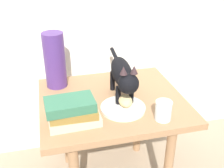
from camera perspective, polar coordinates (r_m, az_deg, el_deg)
side_table at (r=1.37m, az=0.00°, el=-6.04°), size 0.69×0.59×0.55m
plate at (r=1.24m, az=2.30°, el=-4.98°), size 0.20×0.20×0.01m
bread_roll at (r=1.23m, az=2.82°, el=-3.52°), size 0.06×0.08×0.05m
cat at (r=1.26m, az=2.23°, el=1.99°), size 0.11×0.48×0.23m
book_stack at (r=1.14m, az=-8.22°, el=-5.67°), size 0.23×0.14×0.11m
green_vase at (r=1.42m, az=-11.81°, el=4.84°), size 0.11×0.11×0.29m
candle_jar at (r=1.18m, az=10.61°, el=-5.63°), size 0.07×0.07×0.08m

